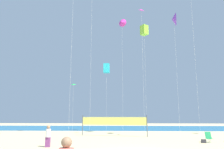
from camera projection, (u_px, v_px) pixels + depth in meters
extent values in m
cube|color=#1E6B99|center=(127.00, 128.00, 45.00)|extent=(120.00, 20.00, 0.01)
sphere|color=#997051|center=(67.00, 142.00, 6.03)|extent=(0.29, 0.29, 0.29)
cube|color=#7A3872|center=(48.00, 142.00, 16.82)|extent=(0.35, 0.21, 0.73)
cylinder|color=white|center=(48.00, 133.00, 16.95)|extent=(0.37, 0.37, 0.60)
sphere|color=#997051|center=(49.00, 127.00, 17.03)|extent=(0.27, 0.27, 0.27)
cube|color=#1E8C4C|center=(210.00, 139.00, 19.87)|extent=(0.52, 0.48, 0.03)
cube|color=#1E8C4C|center=(208.00, 135.00, 20.21)|extent=(0.52, 0.23, 0.57)
cylinder|color=silver|center=(210.00, 141.00, 19.70)|extent=(0.03, 0.03, 0.32)
cylinder|color=silver|center=(209.00, 140.00, 19.98)|extent=(0.03, 0.03, 0.32)
cylinder|color=#4C4C51|center=(83.00, 125.00, 27.43)|extent=(0.08, 0.08, 2.40)
cylinder|color=#4C4C51|center=(147.00, 126.00, 25.25)|extent=(0.08, 0.08, 2.40)
cube|color=#EAE566|center=(113.00, 121.00, 26.44)|extent=(7.65, 1.88, 0.90)
cube|color=#2D2D33|center=(204.00, 141.00, 19.40)|extent=(0.39, 0.19, 0.31)
cylinder|color=silver|center=(91.00, 49.00, 28.39)|extent=(0.01, 0.01, 21.16)
cylinder|color=silver|center=(122.00, 75.00, 34.01)|extent=(0.01, 0.01, 16.89)
cone|color=#D833A5|center=(122.00, 22.00, 35.56)|extent=(1.35, 1.00, 1.27)
cylinder|color=silver|center=(73.00, 108.00, 33.86)|extent=(0.01, 0.01, 7.06)
pyramid|color=green|center=(74.00, 84.00, 34.50)|extent=(0.67, 0.68, 0.32)
cylinder|color=silver|center=(106.00, 99.00, 34.49)|extent=(0.01, 0.01, 9.71)
cube|color=#26BFCC|center=(107.00, 68.00, 35.38)|extent=(0.94, 0.94, 1.44)
cylinder|color=silver|center=(143.00, 70.00, 26.63)|extent=(0.01, 0.01, 15.27)
pyramid|color=#D833A5|center=(142.00, 10.00, 28.01)|extent=(0.79, 0.80, 0.40)
cylinder|color=silver|center=(72.00, 43.00, 23.18)|extent=(0.01, 0.01, 19.41)
cylinder|color=silver|center=(194.00, 38.00, 25.27)|extent=(0.01, 0.01, 21.80)
cylinder|color=silver|center=(146.00, 80.00, 29.69)|extent=(0.01, 0.01, 13.95)
cube|color=#8CD833|center=(144.00, 30.00, 30.96)|extent=(1.17, 1.17, 1.33)
cylinder|color=silver|center=(177.00, 75.00, 25.77)|extent=(0.01, 0.01, 13.75)
cone|color=purple|center=(174.00, 19.00, 27.03)|extent=(0.76, 1.65, 1.59)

